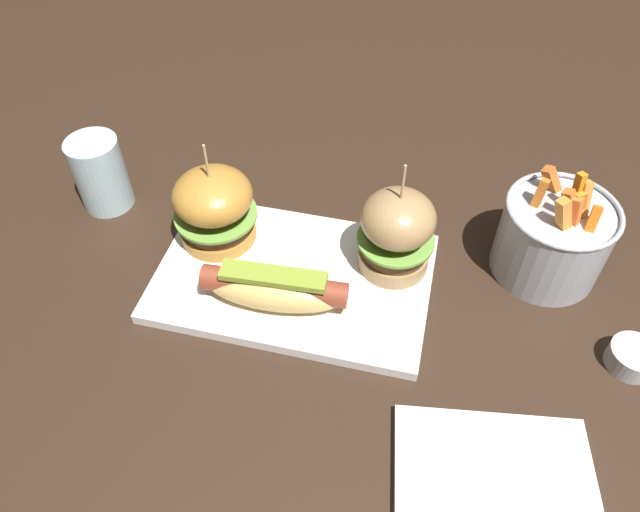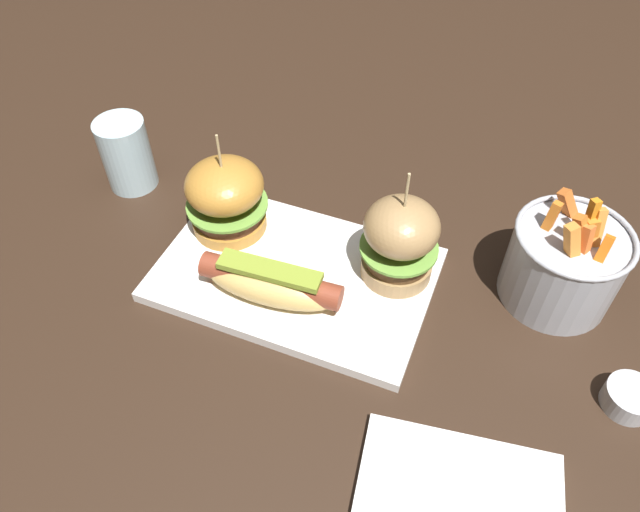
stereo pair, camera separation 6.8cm
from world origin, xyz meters
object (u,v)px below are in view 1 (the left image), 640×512
at_px(fries_bucket, 553,238).
at_px(sauce_ramekin, 633,357).
at_px(side_plate, 498,509).
at_px(platter_main, 294,277).
at_px(slider_right, 397,232).
at_px(hot_dog, 274,288).
at_px(slider_left, 214,207).
at_px(water_glass, 100,174).

relative_size(fries_bucket, sauce_ramekin, 2.79).
xyz_separation_m(fries_bucket, side_plate, (-0.04, -0.31, -0.05)).
bearing_deg(platter_main, sauce_ramekin, -4.23).
xyz_separation_m(slider_right, fries_bucket, (0.18, 0.05, -0.02)).
distance_m(fries_bucket, sauce_ramekin, 0.16).
relative_size(hot_dog, slider_right, 1.10).
height_order(slider_left, fries_bucket, slider_left).
xyz_separation_m(slider_right, side_plate, (0.14, -0.27, -0.06)).
bearing_deg(slider_right, sauce_ramekin, -14.96).
bearing_deg(slider_left, hot_dog, -40.62).
relative_size(platter_main, slider_left, 2.29).
distance_m(platter_main, slider_left, 0.13).
relative_size(platter_main, hot_dog, 1.94).
distance_m(hot_dog, side_plate, 0.32).
relative_size(slider_right, fries_bucket, 1.04).
relative_size(side_plate, water_glass, 1.84).
relative_size(sauce_ramekin, side_plate, 0.28).
bearing_deg(sauce_ramekin, slider_left, 172.07).
bearing_deg(side_plate, slider_left, 144.00).
height_order(platter_main, water_glass, water_glass).
height_order(platter_main, hot_dog, hot_dog).
distance_m(fries_bucket, water_glass, 0.58).
distance_m(slider_left, sauce_ramekin, 0.50).
distance_m(platter_main, hot_dog, 0.06).
bearing_deg(slider_left, side_plate, -36.00).
height_order(slider_left, sauce_ramekin, slider_left).
bearing_deg(platter_main, slider_right, 21.29).
bearing_deg(fries_bucket, slider_left, -172.43).
xyz_separation_m(slider_left, side_plate, (0.36, -0.26, -0.06)).
bearing_deg(sauce_ramekin, side_plate, -124.59).
bearing_deg(water_glass, fries_bucket, 1.50).
xyz_separation_m(hot_dog, side_plate, (0.26, -0.18, -0.03)).
xyz_separation_m(slider_right, water_glass, (-0.40, 0.03, -0.02)).
distance_m(platter_main, side_plate, 0.33).
bearing_deg(slider_left, water_glass, 167.65).
bearing_deg(slider_right, platter_main, -158.71).
bearing_deg(fries_bucket, hot_dog, -155.42).
height_order(hot_dog, fries_bucket, fries_bucket).
relative_size(hot_dog, slider_left, 1.18).
xyz_separation_m(slider_left, slider_right, (0.22, 0.00, 0.01)).
height_order(sauce_ramekin, side_plate, sauce_ramekin).
height_order(fries_bucket, water_glass, fries_bucket).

